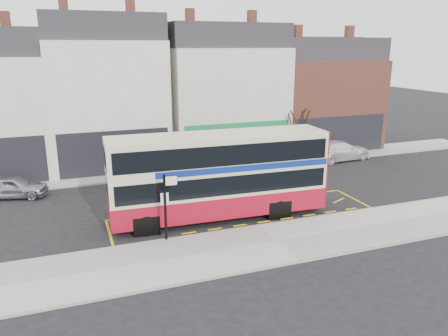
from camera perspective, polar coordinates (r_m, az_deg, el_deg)
name	(u,v)px	position (r m, az deg, el deg)	size (l,w,h in m)	color
ground	(256,225)	(22.14, 4.16, -7.43)	(120.00, 120.00, 0.00)	black
pavement	(277,242)	(20.22, 6.87, -9.61)	(40.00, 4.00, 0.15)	#A4A29C
kerb	(259,226)	(21.79, 4.57, -7.61)	(40.00, 0.15, 0.15)	gray
far_pavement	(194,168)	(31.89, -3.97, 0.01)	(50.00, 3.00, 0.15)	#A4A29C
road_markings	(243,214)	(23.49, 2.55, -5.99)	(14.00, 3.40, 0.01)	#D8B40B
terrace_left	(106,93)	(33.79, -15.22, 9.46)	(8.00, 8.01, 11.80)	white
terrace_green_shop	(220,92)	(35.76, -0.49, 9.91)	(9.00, 8.01, 11.30)	beige
terrace_right	(316,94)	(39.74, 11.99, 9.44)	(9.00, 8.01, 10.30)	#984F3C
double_decker_bus	(219,174)	(22.27, -0.60, -0.85)	(11.22, 3.03, 4.44)	beige
bus_stop_post	(166,201)	(19.69, -7.54, -4.29)	(0.76, 0.14, 3.08)	black
car_silver	(13,187)	(28.56, -25.88, -2.22)	(1.57, 3.90, 1.33)	#9A9A9E
car_grey	(185,172)	(28.81, -5.06, -0.48)	(1.44, 4.13, 1.36)	#3C3F43
car_white	(339,150)	(35.31, 14.77, 2.23)	(2.14, 5.28, 1.53)	white
street_tree_right	(298,116)	(33.98, 9.68, 6.70)	(2.37, 2.37, 5.13)	#301F15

